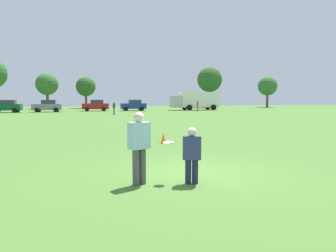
% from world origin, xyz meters
% --- Properties ---
extents(ground_plane, '(144.80, 144.80, 0.00)m').
position_xyz_m(ground_plane, '(0.00, 0.00, 0.00)').
color(ground_plane, '#47702D').
extents(player_thrower, '(0.56, 0.46, 1.74)m').
position_xyz_m(player_thrower, '(-1.61, -0.70, 0.98)').
color(player_thrower, '#4C4C51').
rests_on(player_thrower, ground).
extents(player_defender, '(0.48, 0.35, 1.38)m').
position_xyz_m(player_defender, '(-0.37, -0.94, 0.76)').
color(player_defender, '#1E234C').
rests_on(player_defender, ground).
extents(frisbee, '(0.27, 0.27, 0.06)m').
position_xyz_m(frisbee, '(-0.88, -0.67, 0.99)').
color(frisbee, white).
extents(traffic_cone, '(0.32, 0.32, 0.48)m').
position_xyz_m(traffic_cone, '(0.44, 5.67, 0.23)').
color(traffic_cone, '#D8590C').
rests_on(traffic_cone, ground).
extents(parked_car_mid_left, '(4.23, 2.27, 1.82)m').
position_xyz_m(parked_car_mid_left, '(-15.01, 40.46, 0.92)').
color(parked_car_mid_left, '#0C4C2D').
rests_on(parked_car_mid_left, ground).
extents(parked_car_center, '(4.23, 2.27, 1.82)m').
position_xyz_m(parked_car_center, '(-9.49, 41.03, 0.92)').
color(parked_car_center, slate).
rests_on(parked_car_center, ground).
extents(parked_car_mid_right, '(4.23, 2.27, 1.82)m').
position_xyz_m(parked_car_mid_right, '(-2.40, 42.80, 0.92)').
color(parked_car_mid_right, maroon).
rests_on(parked_car_mid_right, ground).
extents(parked_car_near_right, '(4.23, 2.27, 1.82)m').
position_xyz_m(parked_car_near_right, '(3.77, 42.79, 0.92)').
color(parked_car_near_right, navy).
rests_on(parked_car_near_right, ground).
extents(box_truck, '(8.54, 3.10, 3.18)m').
position_xyz_m(box_truck, '(14.78, 43.07, 1.75)').
color(box_truck, white).
rests_on(box_truck, ground).
extents(bystander_sideline_watcher, '(0.42, 0.54, 1.73)m').
position_xyz_m(bystander_sideline_watcher, '(13.57, 38.51, 0.98)').
color(bystander_sideline_watcher, '#4C4C51').
rests_on(bystander_sideline_watcher, ground).
extents(bystander_far_jogger, '(0.29, 0.46, 1.60)m').
position_xyz_m(bystander_far_jogger, '(-0.21, 30.95, 0.90)').
color(bystander_far_jogger, '#4C4C51').
rests_on(bystander_far_jogger, ground).
extents(tree_east_birch, '(4.30, 4.30, 6.98)m').
position_xyz_m(tree_east_birch, '(-11.53, 55.79, 4.80)').
color(tree_east_birch, brown).
rests_on(tree_east_birch, ground).
extents(tree_east_oak, '(3.98, 3.98, 6.46)m').
position_xyz_m(tree_east_oak, '(-4.23, 56.89, 4.45)').
color(tree_east_oak, brown).
rests_on(tree_east_oak, ground).
extents(tree_far_east_pine, '(5.48, 5.48, 8.91)m').
position_xyz_m(tree_far_east_pine, '(22.26, 55.54, 6.13)').
color(tree_far_east_pine, brown).
rests_on(tree_far_east_pine, ground).
extents(tree_far_west_pine, '(4.32, 4.32, 7.03)m').
position_xyz_m(tree_far_west_pine, '(36.02, 54.53, 4.83)').
color(tree_far_west_pine, brown).
rests_on(tree_far_west_pine, ground).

